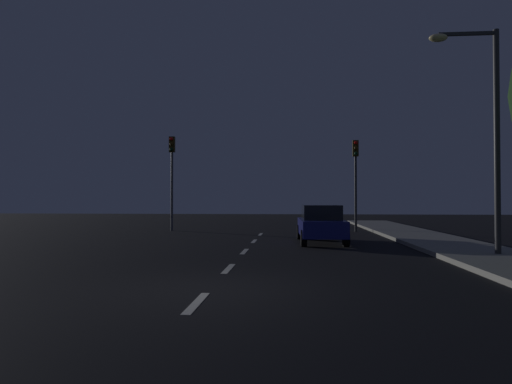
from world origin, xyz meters
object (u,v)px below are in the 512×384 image
(car_stopped_ahead, at_px, (321,224))
(street_lamp_right, at_px, (485,119))
(traffic_signal_right, at_px, (356,168))
(traffic_signal_left, at_px, (172,165))

(car_stopped_ahead, relative_size, street_lamp_right, 0.63)
(traffic_signal_right, distance_m, street_lamp_right, 11.40)
(street_lamp_right, bearing_deg, car_stopped_ahead, 135.89)
(traffic_signal_right, bearing_deg, street_lamp_right, -78.30)
(traffic_signal_left, distance_m, traffic_signal_right, 10.46)
(street_lamp_right, bearing_deg, traffic_signal_right, 101.70)
(traffic_signal_left, bearing_deg, traffic_signal_right, -0.00)
(car_stopped_ahead, xyz_separation_m, street_lamp_right, (4.67, -4.52, 3.43))
(street_lamp_right, bearing_deg, traffic_signal_left, 138.87)
(traffic_signal_left, height_order, street_lamp_right, street_lamp_right)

